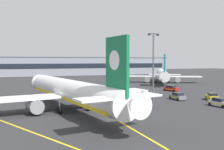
% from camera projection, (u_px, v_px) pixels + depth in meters
% --- Properties ---
extents(ground_plane, '(400.00, 400.00, 0.00)m').
position_uv_depth(ground_plane, '(116.00, 120.00, 37.38)').
color(ground_plane, '#2D2D30').
extents(taxiway_centreline, '(1.21, 180.00, 0.01)m').
position_uv_depth(taxiway_centreline, '(73.00, 95.00, 65.43)').
color(taxiway_centreline, yellow).
rests_on(taxiway_centreline, ground).
extents(taxiway_lead_in_stripe, '(26.85, 53.92, 0.01)m').
position_uv_depth(taxiway_lead_in_stripe, '(14.00, 125.00, 34.35)').
color(taxiway_lead_in_stripe, yellow).
rests_on(taxiway_lead_in_stripe, ground).
extents(airliner_foreground, '(32.35, 41.34, 11.65)m').
position_uv_depth(airliner_foreground, '(70.00, 91.00, 44.60)').
color(airliner_foreground, white).
rests_on(airliner_foreground, ground).
extents(airliner_background, '(28.46, 35.46, 10.94)m').
position_uv_depth(airliner_background, '(162.00, 75.00, 100.77)').
color(airliner_background, white).
rests_on(airliner_background, ground).
extents(apron_lamp_post, '(2.24, 0.90, 13.98)m').
position_uv_depth(apron_lamp_post, '(153.00, 68.00, 48.58)').
color(apron_lamp_post, '#515156').
rests_on(apron_lamp_post, ground).
extents(service_car_nearest, '(3.16, 4.56, 1.79)m').
position_uv_depth(service_car_nearest, '(171.00, 88.00, 73.27)').
color(service_car_nearest, red).
rests_on(service_car_nearest, ground).
extents(service_car_third, '(2.33, 4.36, 1.79)m').
position_uv_depth(service_car_third, '(219.00, 103.00, 48.50)').
color(service_car_third, '#B7B7BC').
rests_on(service_car_third, ground).
extents(service_car_fourth, '(2.16, 4.28, 1.79)m').
position_uv_depth(service_car_fourth, '(177.00, 96.00, 56.99)').
color(service_car_fourth, slate).
rests_on(service_car_fourth, ground).
extents(service_car_fifth, '(3.53, 4.56, 1.79)m').
position_uv_depth(service_car_fifth, '(212.00, 97.00, 56.34)').
color(service_car_fifth, yellow).
rests_on(service_car_fifth, ground).
extents(safety_cone_by_nose_gear, '(0.44, 0.44, 0.55)m').
position_uv_depth(safety_cone_by_nose_gear, '(56.00, 97.00, 59.21)').
color(safety_cone_by_nose_gear, orange).
rests_on(safety_cone_by_nose_gear, ground).
extents(terminal_building, '(166.19, 12.40, 10.97)m').
position_uv_depth(terminal_building, '(37.00, 66.00, 146.94)').
color(terminal_building, gray).
rests_on(terminal_building, ground).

